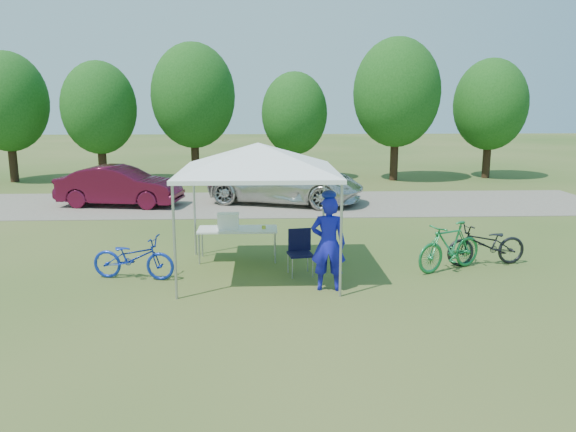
# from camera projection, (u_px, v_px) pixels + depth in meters

# --- Properties ---
(ground) EXTENTS (100.00, 100.00, 0.00)m
(ground) POSITION_uv_depth(u_px,v_px,m) (259.00, 273.00, 11.79)
(ground) COLOR #2D5119
(ground) RESTS_ON ground
(gravel_strip) EXTENTS (24.00, 5.00, 0.02)m
(gravel_strip) POSITION_uv_depth(u_px,v_px,m) (261.00, 204.00, 19.62)
(gravel_strip) COLOR gray
(gravel_strip) RESTS_ON ground
(canopy) EXTENTS (4.53, 4.53, 3.00)m
(canopy) POSITION_uv_depth(u_px,v_px,m) (258.00, 146.00, 11.25)
(canopy) COLOR #A5A5AA
(canopy) RESTS_ON ground
(treeline) EXTENTS (24.89, 4.28, 6.30)m
(treeline) POSITION_uv_depth(u_px,v_px,m) (254.00, 101.00, 24.81)
(treeline) COLOR #382314
(treeline) RESTS_ON ground
(folding_table) EXTENTS (1.78, 0.74, 0.73)m
(folding_table) POSITION_uv_depth(u_px,v_px,m) (238.00, 230.00, 12.64)
(folding_table) COLOR white
(folding_table) RESTS_ON ground
(folding_chair) EXTENTS (0.55, 0.57, 0.94)m
(folding_chair) POSITION_uv_depth(u_px,v_px,m) (300.00, 248.00, 11.65)
(folding_chair) COLOR black
(folding_chair) RESTS_ON ground
(cooler) EXTENTS (0.48, 0.33, 0.35)m
(cooler) POSITION_uv_depth(u_px,v_px,m) (228.00, 221.00, 12.58)
(cooler) COLOR white
(cooler) RESTS_ON folding_table
(ice_cream_cup) EXTENTS (0.09, 0.09, 0.07)m
(ice_cream_cup) POSITION_uv_depth(u_px,v_px,m) (264.00, 227.00, 12.60)
(ice_cream_cup) COLOR gold
(ice_cream_cup) RESTS_ON folding_table
(cyclist) EXTENTS (0.70, 0.50, 1.81)m
(cyclist) POSITION_uv_depth(u_px,v_px,m) (328.00, 244.00, 10.58)
(cyclist) COLOR #1517AF
(cyclist) RESTS_ON ground
(bike_blue) EXTENTS (1.78, 0.88, 0.89)m
(bike_blue) POSITION_uv_depth(u_px,v_px,m) (133.00, 258.00, 11.33)
(bike_blue) COLOR #122DA4
(bike_blue) RESTS_ON ground
(bike_green) EXTENTS (1.77, 1.23, 1.04)m
(bike_green) POSITION_uv_depth(u_px,v_px,m) (450.00, 246.00, 11.89)
(bike_green) COLOR #1B7B3D
(bike_green) RESTS_ON ground
(bike_dark) EXTENTS (1.87, 0.85, 0.95)m
(bike_dark) POSITION_uv_depth(u_px,v_px,m) (487.00, 244.00, 12.27)
(bike_dark) COLOR black
(bike_dark) RESTS_ON ground
(minivan) EXTENTS (5.89, 4.07, 1.49)m
(minivan) POSITION_uv_depth(u_px,v_px,m) (286.00, 182.00, 19.68)
(minivan) COLOR silver
(minivan) RESTS_ON gravel_strip
(sedan) EXTENTS (4.31, 2.07, 1.36)m
(sedan) POSITION_uv_depth(u_px,v_px,m) (120.00, 186.00, 19.11)
(sedan) COLOR #500D23
(sedan) RESTS_ON gravel_strip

